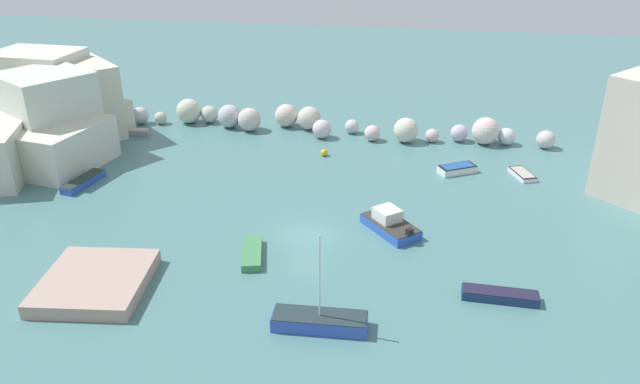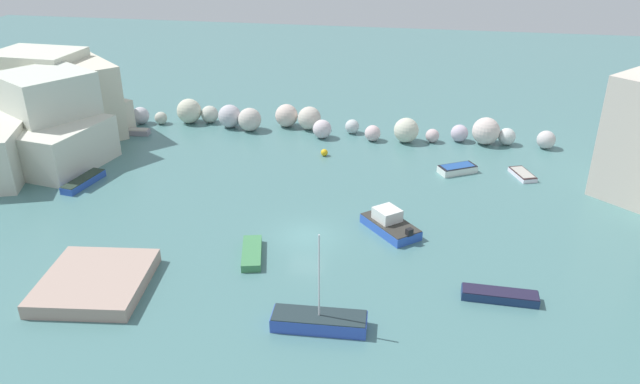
% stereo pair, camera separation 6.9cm
% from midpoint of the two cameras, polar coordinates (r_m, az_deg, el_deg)
% --- Properties ---
extents(cove_water, '(160.00, 160.00, 0.00)m').
position_cam_midpoint_polar(cove_water, '(43.17, -1.29, -4.15)').
color(cove_water, slate).
rests_on(cove_water, ground).
extents(cliff_headland_left, '(23.18, 22.02, 8.17)m').
position_cam_midpoint_polar(cliff_headland_left, '(64.45, -25.59, 6.42)').
color(cliff_headland_left, beige).
rests_on(cliff_headland_left, ground).
extents(rock_breakwater, '(43.00, 4.87, 2.64)m').
position_cam_midpoint_polar(rock_breakwater, '(62.25, -0.18, 6.54)').
color(rock_breakwater, '#BBB9C3').
rests_on(rock_breakwater, ground).
extents(stone_dock, '(6.94, 7.38, 0.89)m').
position_cam_midpoint_polar(stone_dock, '(39.93, -20.32, -7.90)').
color(stone_dock, tan).
rests_on(stone_dock, ground).
extents(channel_buoy, '(0.66, 0.66, 0.66)m').
position_cam_midpoint_polar(channel_buoy, '(56.63, 0.36, 3.72)').
color(channel_buoy, gold).
rests_on(channel_buoy, cove_water).
extents(moored_boat_0, '(2.19, 4.14, 0.52)m').
position_cam_midpoint_polar(moored_boat_0, '(40.92, -6.43, -5.71)').
color(moored_boat_0, '#40844F').
rests_on(moored_boat_0, cove_water).
extents(moored_boat_1, '(5.35, 1.89, 5.91)m').
position_cam_midpoint_polar(moored_boat_1, '(34.37, -0.10, -11.98)').
color(moored_boat_1, '#3351BB').
rests_on(moored_boat_1, cove_water).
extents(moored_boat_2, '(3.53, 2.87, 0.66)m').
position_cam_midpoint_polar(moored_boat_2, '(54.40, 12.68, 2.14)').
color(moored_boat_2, silver).
rests_on(moored_boat_2, cove_water).
extents(moored_boat_3, '(4.63, 4.83, 1.59)m').
position_cam_midpoint_polar(moored_boat_3, '(43.91, 6.50, -2.94)').
color(moored_boat_3, blue).
rests_on(moored_boat_3, cove_water).
extents(moored_boat_4, '(4.47, 1.19, 0.59)m').
position_cam_midpoint_polar(moored_boat_4, '(38.11, 16.44, -9.26)').
color(moored_boat_4, navy).
rests_on(moored_boat_4, cove_water).
extents(moored_boat_5, '(2.24, 3.13, 0.43)m').
position_cam_midpoint_polar(moored_boat_5, '(55.12, 18.37, 1.60)').
color(moored_boat_5, white).
rests_on(moored_boat_5, cove_water).
extents(moored_boat_6, '(1.81, 4.52, 0.63)m').
position_cam_midpoint_polar(moored_boat_6, '(54.40, -21.31, 0.91)').
color(moored_boat_6, '#2B4FB2').
rests_on(moored_boat_6, cove_water).
extents(moored_boat_7, '(2.37, 1.26, 0.60)m').
position_cam_midpoint_polar(moored_boat_7, '(64.66, -16.70, 5.40)').
color(moored_boat_7, gray).
rests_on(moored_boat_7, cove_water).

